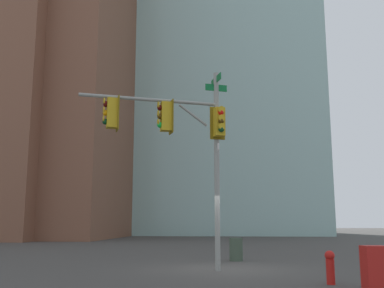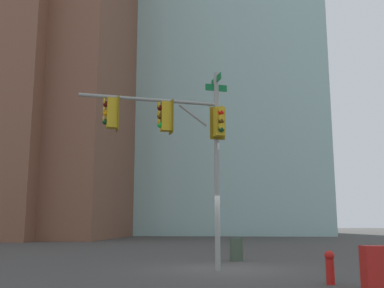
# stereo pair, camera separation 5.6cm
# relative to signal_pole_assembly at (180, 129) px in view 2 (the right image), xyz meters

# --- Properties ---
(ground_plane) EXTENTS (200.00, 200.00, 0.00)m
(ground_plane) POSITION_rel_signal_pole_assembly_xyz_m (1.02, -1.35, -4.74)
(ground_plane) COLOR #423F3D
(signal_pole_assembly) EXTENTS (2.28, 4.84, 6.91)m
(signal_pole_assembly) POSITION_rel_signal_pole_assembly_xyz_m (0.00, 0.00, 0.00)
(signal_pole_assembly) COLOR gray
(signal_pole_assembly) RESTS_ON ground_plane
(fire_hydrant) EXTENTS (0.34, 0.26, 0.87)m
(fire_hydrant) POSITION_rel_signal_pole_assembly_xyz_m (-2.43, -4.31, -4.27)
(fire_hydrant) COLOR red
(fire_hydrant) RESTS_ON ground_plane
(litter_bin) EXTENTS (0.56, 0.56, 0.95)m
(litter_bin) POSITION_rel_signal_pole_assembly_xyz_m (4.38, -1.82, -4.27)
(litter_bin) COLOR #384738
(litter_bin) RESTS_ON ground_plane
(newspaper_box) EXTENTS (0.52, 0.62, 1.05)m
(newspaper_box) POSITION_rel_signal_pole_assembly_xyz_m (-3.39, -5.18, -4.22)
(newspaper_box) COLOR red
(newspaper_box) RESTS_ON ground_plane
(building_brick_midblock) EXTENTS (17.27, 15.69, 41.23)m
(building_brick_midblock) POSITION_rel_signal_pole_assembly_xyz_m (29.61, 17.87, 15.87)
(building_brick_midblock) COLOR brown
(building_brick_midblock) RESTS_ON ground_plane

